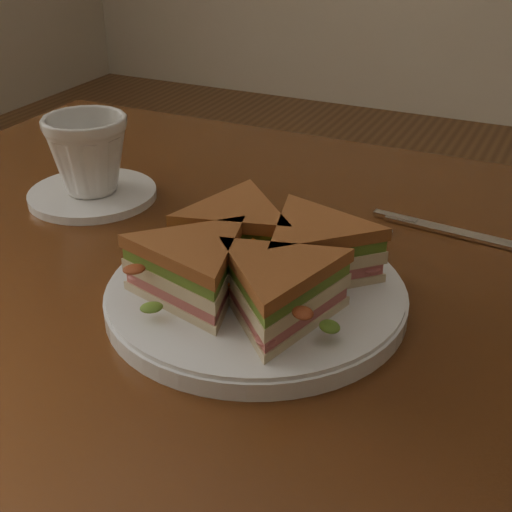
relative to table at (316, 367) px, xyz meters
The scene contains 8 objects.
table is the anchor object (origin of this frame).
plate 0.13m from the table, 123.43° to the right, with size 0.27×0.27×0.02m, color silver.
sandwich_wedges 0.16m from the table, 123.43° to the right, with size 0.26×0.26×0.06m.
crisps_mound 0.16m from the table, 123.43° to the right, with size 0.09×0.09×0.05m, color #C75D19, non-canonical shape.
spoon 0.17m from the table, 138.38° to the left, with size 0.18×0.08×0.01m.
knife 0.21m from the table, 57.72° to the left, with size 0.22×0.04×0.00m.
saucer 0.34m from the table, 167.58° to the left, with size 0.15×0.15×0.01m, color silver.
coffee_cup 0.36m from the table, 167.58° to the left, with size 0.10×0.10×0.09m, color silver.
Camera 1 is at (0.20, -0.55, 1.10)m, focal length 50.00 mm.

